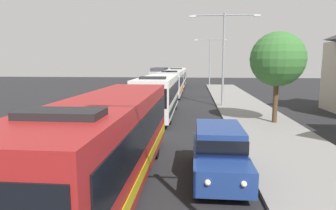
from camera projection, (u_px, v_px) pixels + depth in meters
bus_lead at (109, 139)px, 9.59m from camera, size 2.58×11.26×3.21m
bus_second_in_line at (159, 94)px, 22.71m from camera, size 2.58×10.47×3.21m
bus_middle at (172, 82)px, 35.51m from camera, size 2.58×10.68×3.21m
bus_fourth_in_line at (178, 77)px, 48.13m from camera, size 2.58×12.13×3.21m
white_suv at (219, 150)px, 10.52m from camera, size 1.86×4.71×1.90m
box_truck_oncoming at (159, 76)px, 50.09m from camera, size 2.35×8.43×3.15m
streetlamp_mid at (224, 50)px, 26.38m from camera, size 6.25×0.28×8.38m
streetlamp_far at (210, 57)px, 49.95m from camera, size 5.42×0.28×7.99m
roadside_tree at (278, 59)px, 18.97m from camera, size 3.57×3.57×6.00m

